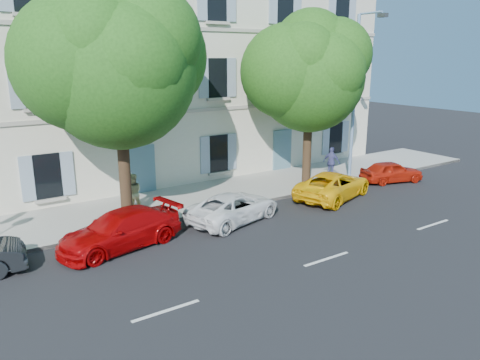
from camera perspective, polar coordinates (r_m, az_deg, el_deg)
ground at (r=19.29m, az=2.19°, el=-5.50°), size 90.00×90.00×0.00m
sidewalk at (r=22.82m, az=-4.41°, el=-2.06°), size 36.00×4.50×0.15m
kerb at (r=21.04m, az=-1.47°, el=-3.49°), size 36.00×0.16×0.16m
building at (r=26.99m, az=-10.88°, el=13.14°), size 28.00×7.00×12.00m
car_red_coupe at (r=17.43m, az=-14.39°, el=-5.91°), size 4.90×2.73×1.34m
car_white_coupe at (r=19.54m, az=-0.79°, el=-3.33°), size 4.73×3.07×1.21m
car_yellow_supercar at (r=23.08m, az=11.30°, el=-0.62°), size 5.14×3.52×1.31m
car_red_hatchback at (r=26.87m, az=17.98°, el=0.99°), size 3.69×2.29×1.17m
tree_left at (r=18.87m, az=-14.65°, el=12.70°), size 6.01×6.01×9.32m
tree_right at (r=24.55m, az=8.50°, el=12.22°), size 5.54×5.54×8.54m
street_lamp at (r=25.91m, az=14.09°, el=10.84°), size 0.31×1.85×8.68m
pedestrian_a at (r=20.97m, az=-13.34°, el=-1.33°), size 0.71×0.57×1.70m
pedestrian_b at (r=20.66m, az=-12.93°, el=-1.56°), size 0.93×0.79×1.70m
pedestrian_c at (r=26.43m, az=11.10°, el=2.15°), size 0.70×1.08×1.70m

